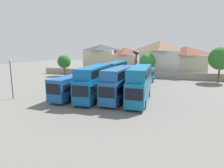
# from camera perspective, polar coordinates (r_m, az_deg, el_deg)

# --- Properties ---
(ground) EXTENTS (140.00, 140.00, 0.00)m
(ground) POSITION_cam_1_polar(r_m,az_deg,el_deg) (46.64, 5.55, 1.00)
(ground) COLOR slate
(depot_boundary_wall) EXTENTS (56.00, 0.50, 1.80)m
(depot_boundary_wall) POSITION_cam_1_polar(r_m,az_deg,el_deg) (51.92, 6.85, 2.96)
(depot_boundary_wall) COLOR gray
(depot_boundary_wall) RESTS_ON ground
(bus_1) EXTENTS (3.24, 11.06, 3.54)m
(bus_1) POSITION_cam_1_polar(r_m,az_deg,el_deg) (31.32, -11.02, -0.14)
(bus_1) COLOR #19519B
(bus_1) RESTS_ON ground
(bus_2) EXTENTS (3.33, 11.49, 5.05)m
(bus_2) POSITION_cam_1_polar(r_m,az_deg,el_deg) (29.89, -5.25, 1.11)
(bus_2) COLOR #0D5D99
(bus_2) RESTS_ON ground
(bus_3) EXTENTS (3.01, 10.49, 4.91)m
(bus_3) POSITION_cam_1_polar(r_m,az_deg,el_deg) (28.78, 2.21, 0.62)
(bus_3) COLOR #1D579C
(bus_3) RESTS_ON ground
(bus_4) EXTENTS (2.84, 10.80, 5.14)m
(bus_4) POSITION_cam_1_polar(r_m,az_deg,el_deg) (28.10, 8.29, 0.53)
(bus_4) COLOR #126596
(bus_4) RESTS_ON ground
(bus_5) EXTENTS (2.73, 11.34, 4.79)m
(bus_5) POSITION_cam_1_polar(r_m,az_deg,el_deg) (42.88, 1.10, 3.85)
(bus_5) COLOR #155D98
(bus_5) RESTS_ON ground
(bus_6) EXTENTS (2.93, 10.84, 3.53)m
(bus_6) POSITION_cam_1_polar(r_m,az_deg,el_deg) (41.70, 4.45, 2.68)
(bus_6) COLOR #0A659D
(bus_6) RESTS_ON ground
(bus_7) EXTENTS (3.44, 11.12, 3.33)m
(bus_7) POSITION_cam_1_polar(r_m,az_deg,el_deg) (41.69, 9.68, 2.41)
(bus_7) COLOR #1C6296
(bus_7) RESTS_ON ground
(house_terrace_left) EXTENTS (10.16, 7.51, 8.93)m
(house_terrace_left) POSITION_cam_1_polar(r_m,az_deg,el_deg) (62.56, -3.19, 7.66)
(house_terrace_left) COLOR beige
(house_terrace_left) RESTS_ON ground
(house_terrace_centre) EXTENTS (7.42, 7.68, 7.98)m
(house_terrace_centre) POSITION_cam_1_polar(r_m,az_deg,el_deg) (59.37, 4.03, 7.04)
(house_terrace_centre) COLOR beige
(house_terrace_centre) RESTS_ON ground
(house_terrace_right) EXTENTS (11.40, 8.35, 9.92)m
(house_terrace_right) POSITION_cam_1_polar(r_m,az_deg,el_deg) (57.46, 14.08, 7.62)
(house_terrace_right) COLOR silver
(house_terrace_right) RESTS_ON ground
(house_terrace_far_right) EXTENTS (11.15, 7.74, 8.31)m
(house_terrace_far_right) POSITION_cam_1_polar(r_m,az_deg,el_deg) (57.32, 21.06, 6.41)
(house_terrace_far_right) COLOR beige
(house_terrace_far_right) RESTS_ON ground
(tree_left_of_lot) EXTENTS (3.68, 3.68, 5.87)m
(tree_left_of_lot) POSITION_cam_1_polar(r_m,az_deg,el_deg) (55.96, -14.10, 6.46)
(tree_left_of_lot) COLOR brown
(tree_left_of_lot) RESTS_ON ground
(tree_behind_wall) EXTENTS (5.16, 5.16, 8.09)m
(tree_behind_wall) POSITION_cam_1_polar(r_m,az_deg,el_deg) (49.72, 29.66, 6.64)
(tree_behind_wall) COLOR brown
(tree_behind_wall) RESTS_ON ground
(tree_right_of_lot) EXTENTS (4.26, 4.26, 6.42)m
(tree_right_of_lot) POSITION_cam_1_polar(r_m,az_deg,el_deg) (53.60, 10.58, 6.72)
(tree_right_of_lot) COLOR brown
(tree_right_of_lot) RESTS_ON ground
(lamp_post_lot_edge) EXTENTS (0.50, 0.24, 6.05)m
(lamp_post_lot_edge) POSITION_cam_1_polar(r_m,az_deg,el_deg) (33.16, -27.87, 1.95)
(lamp_post_lot_edge) COLOR #4C4C51
(lamp_post_lot_edge) RESTS_ON ground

